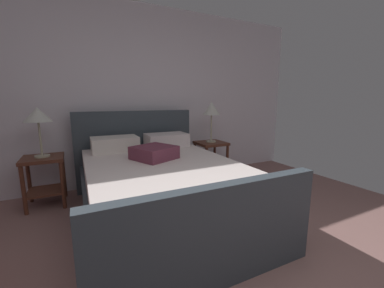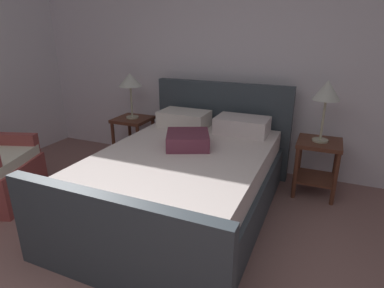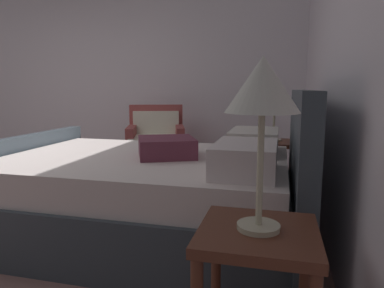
{
  "view_description": "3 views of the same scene",
  "coord_description": "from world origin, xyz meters",
  "px_view_note": "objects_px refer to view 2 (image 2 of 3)",
  "views": [
    {
      "loc": [
        -0.87,
        -0.43,
        1.26
      ],
      "look_at": [
        0.35,
        2.03,
        0.75
      ],
      "focal_mm": 22.23,
      "sensor_mm": 36.0,
      "label": 1
    },
    {
      "loc": [
        1.07,
        -0.6,
        1.69
      ],
      "look_at": [
        -0.02,
        1.93,
        0.69
      ],
      "focal_mm": 29.77,
      "sensor_mm": 36.0,
      "label": 2
    },
    {
      "loc": [
        2.32,
        2.83,
        1.12
      ],
      "look_at": [
        0.05,
        2.27,
        0.75
      ],
      "focal_mm": 32.77,
      "sensor_mm": 36.0,
      "label": 3
    }
  ],
  "objects_px": {
    "table_lamp_right": "(327,92)",
    "table_lamp_left": "(130,81)",
    "bed": "(186,177)",
    "nightstand_right": "(317,159)",
    "nightstand_left": "(133,132)"
  },
  "relations": [
    {
      "from": "bed",
      "to": "nightstand_right",
      "type": "height_order",
      "value": "bed"
    },
    {
      "from": "nightstand_right",
      "to": "nightstand_left",
      "type": "relative_size",
      "value": 1.0
    },
    {
      "from": "nightstand_right",
      "to": "table_lamp_left",
      "type": "bearing_deg",
      "value": 179.61
    },
    {
      "from": "bed",
      "to": "nightstand_left",
      "type": "relative_size",
      "value": 3.87
    },
    {
      "from": "bed",
      "to": "table_lamp_left",
      "type": "bearing_deg",
      "value": 143.28
    },
    {
      "from": "nightstand_right",
      "to": "table_lamp_left",
      "type": "xyz_separation_m",
      "value": [
        -2.3,
        0.02,
        0.67
      ]
    },
    {
      "from": "bed",
      "to": "table_lamp_right",
      "type": "xyz_separation_m",
      "value": [
        1.15,
        0.84,
        0.77
      ]
    },
    {
      "from": "table_lamp_right",
      "to": "table_lamp_left",
      "type": "xyz_separation_m",
      "value": [
        -2.3,
        0.02,
        -0.03
      ]
    },
    {
      "from": "nightstand_right",
      "to": "table_lamp_right",
      "type": "relative_size",
      "value": 0.95
    },
    {
      "from": "bed",
      "to": "nightstand_right",
      "type": "distance_m",
      "value": 1.43
    },
    {
      "from": "nightstand_left",
      "to": "table_lamp_right",
      "type": "bearing_deg",
      "value": -0.39
    },
    {
      "from": "bed",
      "to": "table_lamp_left",
      "type": "height_order",
      "value": "table_lamp_left"
    },
    {
      "from": "bed",
      "to": "table_lamp_right",
      "type": "relative_size",
      "value": 3.68
    },
    {
      "from": "bed",
      "to": "nightstand_left",
      "type": "xyz_separation_m",
      "value": [
        -1.15,
        0.86,
        0.06
      ]
    },
    {
      "from": "nightstand_right",
      "to": "bed",
      "type": "bearing_deg",
      "value": -143.77
    }
  ]
}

